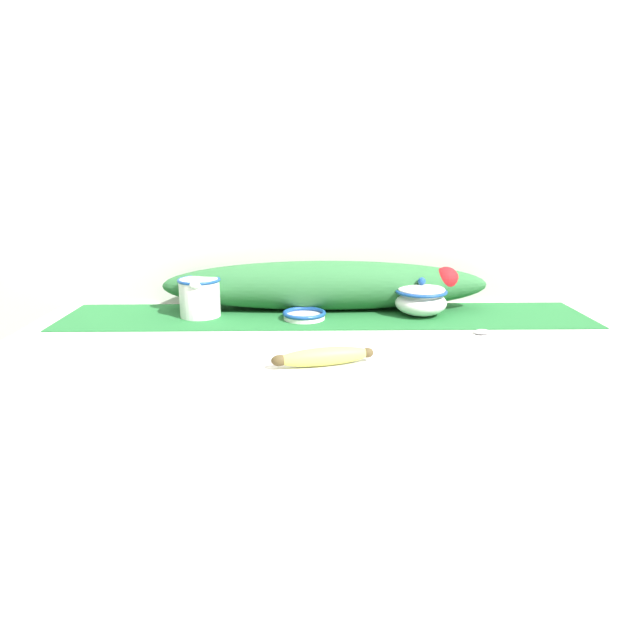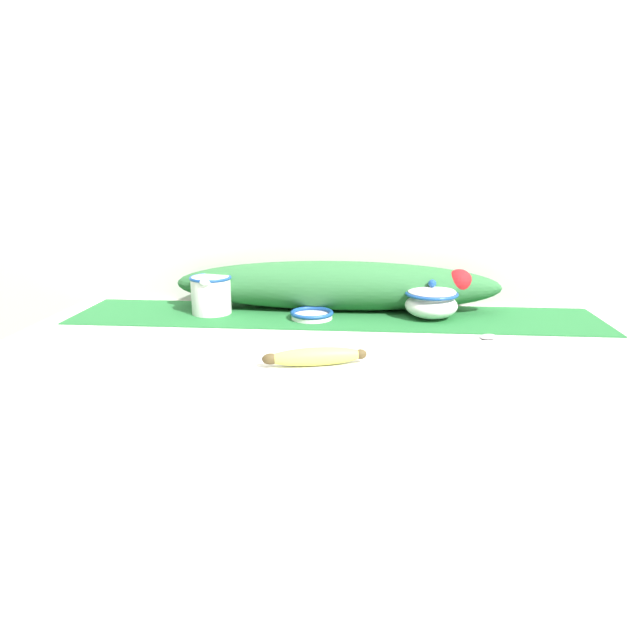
% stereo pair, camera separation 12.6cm
% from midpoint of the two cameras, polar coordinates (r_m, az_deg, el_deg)
% --- Properties ---
extents(countertop, '(1.48, 0.64, 0.91)m').
position_cam_midpoint_polar(countertop, '(1.52, 3.44, -18.38)').
color(countertop, silver).
rests_on(countertop, ground_plane).
extents(back_wall, '(2.28, 0.04, 2.40)m').
position_cam_midpoint_polar(back_wall, '(1.60, 4.19, 11.79)').
color(back_wall, silver).
rests_on(back_wall, ground_plane).
extents(table_runner, '(1.36, 0.27, 0.00)m').
position_cam_midpoint_polar(table_runner, '(1.49, 3.89, 0.35)').
color(table_runner, '#236B33').
rests_on(table_runner, countertop).
extents(cream_pitcher, '(0.11, 0.13, 0.10)m').
position_cam_midpoint_polar(cream_pitcher, '(1.51, -8.50, 2.63)').
color(cream_pitcher, white).
rests_on(cream_pitcher, countertop).
extents(sugar_bowl, '(0.13, 0.13, 0.10)m').
position_cam_midpoint_polar(sugar_bowl, '(1.49, 13.47, 1.79)').
color(sugar_bowl, white).
rests_on(sugar_bowl, countertop).
extents(small_dish, '(0.11, 0.11, 0.02)m').
position_cam_midpoint_polar(small_dish, '(1.45, 1.66, 0.51)').
color(small_dish, white).
rests_on(small_dish, countertop).
extents(banana, '(0.21, 0.08, 0.04)m').
position_cam_midpoint_polar(banana, '(1.12, 2.73, -3.73)').
color(banana, '#CCD156').
rests_on(banana, countertop).
extents(spoon, '(0.15, 0.08, 0.01)m').
position_cam_midpoint_polar(spoon, '(1.36, 18.77, -1.68)').
color(spoon, '#B7B7BC').
rests_on(spoon, countertop).
extents(napkin_stack, '(0.17, 0.17, 0.01)m').
position_cam_midpoint_polar(napkin_stack, '(1.32, -24.00, -2.68)').
color(napkin_stack, silver).
rests_on(napkin_stack, countertop).
extents(poinsettia_garland, '(0.88, 0.15, 0.13)m').
position_cam_midpoint_polar(poinsettia_garland, '(1.54, 4.18, 3.47)').
color(poinsettia_garland, '#2D6B38').
rests_on(poinsettia_garland, countertop).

